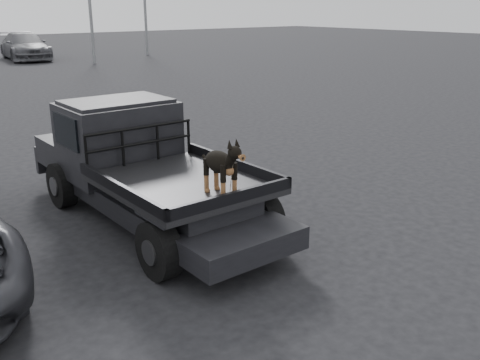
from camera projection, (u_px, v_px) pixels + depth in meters
ground at (225, 252)px, 7.39m from camera, size 120.00×120.00×0.00m
flatbed_ute at (150, 193)px, 8.31m from camera, size 2.00×5.40×0.92m
ute_cab at (118, 126)px, 8.73m from camera, size 1.72×1.30×0.88m
headache_rack at (141, 145)px, 8.23m from camera, size 1.80×0.08×0.55m
dog at (220, 167)px, 6.80m from camera, size 0.32×0.60×0.74m
distant_car_b at (25, 46)px, 33.03m from camera, size 2.93×5.88×1.64m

